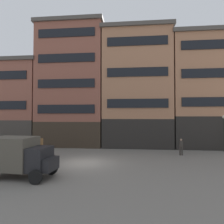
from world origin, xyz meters
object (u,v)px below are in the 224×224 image
at_px(delivery_truck_near, 21,156).
at_px(pedestrian_officer, 181,146).
at_px(cargo_wagon, 28,148).
at_px(streetlamp_curbside, 224,128).

relative_size(delivery_truck_near, pedestrian_officer, 2.50).
height_order(cargo_wagon, delivery_truck_near, delivery_truck_near).
distance_m(cargo_wagon, streetlamp_curbside, 20.84).
bearing_deg(cargo_wagon, pedestrian_officer, 14.21).
distance_m(delivery_truck_near, pedestrian_officer, 14.90).
distance_m(pedestrian_officer, streetlamp_curbside, 6.08).
xyz_separation_m(delivery_truck_near, pedestrian_officer, (12.38, 8.28, -0.44)).
distance_m(cargo_wagon, delivery_truck_near, 5.09).
height_order(cargo_wagon, pedestrian_officer, cargo_wagon).
height_order(delivery_truck_near, streetlamp_curbside, streetlamp_curbside).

